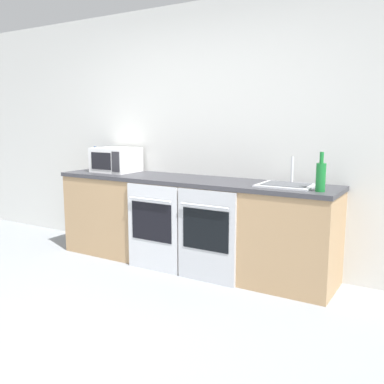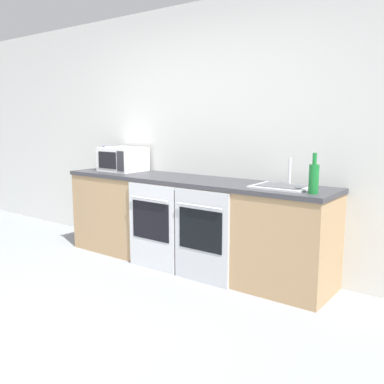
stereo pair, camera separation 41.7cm
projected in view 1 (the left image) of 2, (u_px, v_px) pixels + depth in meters
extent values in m
plane|color=gray|center=(48.00, 342.00, 2.81)|extent=(16.00, 16.00, 0.00)
cube|color=silver|center=(205.00, 134.00, 4.37)|extent=(10.00, 0.06, 2.60)
cube|color=tan|center=(189.00, 224.00, 4.25)|extent=(2.87, 0.59, 0.84)
cube|color=#38383D|center=(189.00, 180.00, 4.17)|extent=(2.90, 0.61, 0.04)
cube|color=silver|center=(153.00, 228.00, 4.10)|extent=(0.57, 0.03, 0.84)
cube|color=black|center=(151.00, 222.00, 4.07)|extent=(0.46, 0.01, 0.37)
cylinder|color=silver|center=(150.00, 200.00, 4.02)|extent=(0.47, 0.02, 0.02)
cube|color=#B7BABF|center=(206.00, 237.00, 3.80)|extent=(0.57, 0.03, 0.84)
cube|color=black|center=(205.00, 230.00, 3.77)|extent=(0.46, 0.01, 0.37)
cylinder|color=#B7BABF|center=(204.00, 206.00, 3.72)|extent=(0.47, 0.02, 0.02)
cube|color=silver|center=(116.00, 160.00, 4.69)|extent=(0.45, 0.39, 0.26)
cube|color=black|center=(101.00, 161.00, 4.55)|extent=(0.27, 0.01, 0.18)
cube|color=#2D2D33|center=(116.00, 162.00, 4.44)|extent=(0.10, 0.01, 0.21)
cylinder|color=#234793|center=(95.00, 162.00, 4.84)|extent=(0.06, 0.06, 0.19)
cylinder|color=#234793|center=(95.00, 150.00, 4.82)|extent=(0.03, 0.03, 0.07)
cylinder|color=#19722D|center=(321.00, 177.00, 3.37)|extent=(0.08, 0.08, 0.23)
cylinder|color=#19722D|center=(322.00, 157.00, 3.35)|extent=(0.03, 0.03, 0.09)
cube|color=silver|center=(286.00, 185.00, 3.66)|extent=(0.47, 0.37, 0.01)
cube|color=#4C4F54|center=(286.00, 184.00, 3.66)|extent=(0.37, 0.27, 0.01)
cylinder|color=silver|center=(292.00, 170.00, 3.76)|extent=(0.02, 0.02, 0.23)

